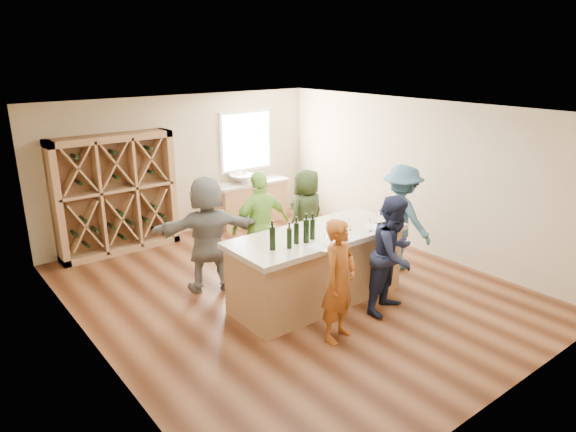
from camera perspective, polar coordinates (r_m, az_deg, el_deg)
floor at (r=8.25m, az=0.31°, el=-8.42°), size 6.00×7.00×0.10m
ceiling at (r=7.44m, az=0.35°, el=12.03°), size 6.00×7.00×0.10m
wall_back at (r=10.65m, az=-11.67°, el=5.54°), size 6.00×0.10×2.80m
wall_front at (r=5.57m, az=23.81°, el=-7.08°), size 6.00×0.10×2.80m
wall_left at (r=6.39m, az=-21.67°, el=-3.64°), size 0.10×7.00×2.80m
wall_right at (r=9.85m, az=14.42°, el=4.35°), size 0.10×7.00×2.80m
window_frame at (r=11.25m, az=-4.71°, el=8.31°), size 1.30×0.06×1.30m
window_pane at (r=11.22m, az=-4.61°, el=8.29°), size 1.18×0.01×1.18m
wine_rack at (r=9.91m, az=-18.57°, el=2.27°), size 2.20×0.45×2.20m
back_counter_base at (r=11.27m, az=-4.20°, el=1.45°), size 1.60×0.58×0.86m
back_counter_top at (r=11.15m, az=-4.26°, el=3.72°), size 1.70×0.62×0.06m
sink at (r=11.01m, az=-5.14°, el=4.18°), size 0.54×0.54×0.19m
faucet at (r=11.15m, az=-5.65°, el=4.63°), size 0.02×0.02×0.30m
tasting_counter_base at (r=7.70m, az=3.24°, el=-5.96°), size 2.60×1.00×1.00m
tasting_counter_top at (r=7.50m, az=3.31°, el=-2.18°), size 2.72×1.12×0.08m
wine_bottle_a at (r=6.80m, az=-1.74°, el=-2.47°), size 0.09×0.09×0.33m
wine_bottle_b at (r=6.85m, az=0.15°, el=-2.48°), size 0.09×0.09×0.29m
wine_bottle_c at (r=7.02m, az=0.94°, el=-1.91°), size 0.10×0.10×0.30m
wine_bottle_d at (r=7.06m, az=2.04°, el=-1.66°), size 0.10×0.10×0.34m
wine_bottle_e at (r=7.20m, az=2.73°, el=-1.44°), size 0.09×0.09×0.30m
wine_glass_a at (r=6.95m, az=4.21°, el=-2.73°), size 0.08×0.08×0.18m
wine_glass_b at (r=7.29m, az=7.09°, el=-1.70°), size 0.08×0.08×0.20m
wine_glass_c at (r=7.61m, az=9.20°, el=-1.05°), size 0.09×0.09×0.18m
wine_glass_d at (r=7.63m, az=6.92°, el=-0.95°), size 0.07×0.07×0.17m
wine_glass_e at (r=7.96m, az=9.89°, el=-0.15°), size 0.09×0.09×0.20m
tasting_menu_a at (r=6.95m, az=3.59°, el=-3.47°), size 0.31×0.36×0.00m
tasting_menu_b at (r=7.37m, az=6.61°, el=-2.30°), size 0.33×0.38×0.00m
tasting_menu_c at (r=7.84m, az=9.79°, el=-1.19°), size 0.35×0.40×0.00m
person_near_left at (r=6.61m, az=5.71°, el=-7.17°), size 0.70×0.60×1.64m
person_near_right at (r=7.43m, az=11.65°, el=-4.23°), size 0.92×0.64×1.72m
person_server at (r=8.94m, az=12.46°, el=-0.15°), size 0.55×1.17×1.81m
person_far_mid at (r=8.38m, az=-3.02°, el=-1.04°), size 1.08×0.61×1.79m
person_far_right at (r=9.09m, az=2.05°, el=0.09°), size 0.90×0.67×1.66m
person_far_left at (r=8.01m, az=-8.91°, el=-1.95°), size 1.81×1.17×1.84m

